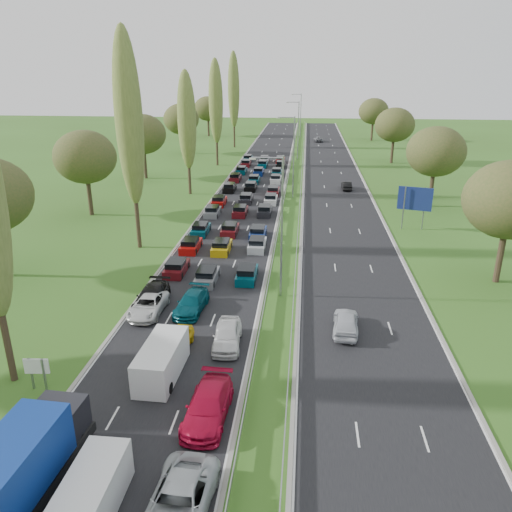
% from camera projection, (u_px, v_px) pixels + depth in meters
% --- Properties ---
extents(ground, '(260.00, 260.00, 0.00)m').
position_uv_depth(ground, '(293.00, 195.00, 77.36)').
color(ground, '#33581B').
rests_on(ground, ground).
extents(near_carriageway, '(10.50, 215.00, 0.04)m').
position_uv_depth(near_carriageway, '(251.00, 190.00, 80.31)').
color(near_carriageway, black).
rests_on(near_carriageway, ground).
extents(far_carriageway, '(10.50, 215.00, 0.04)m').
position_uv_depth(far_carriageway, '(336.00, 192.00, 79.07)').
color(far_carriageway, black).
rests_on(far_carriageway, ground).
extents(central_reservation, '(2.36, 215.00, 0.32)m').
position_uv_depth(central_reservation, '(294.00, 188.00, 79.49)').
color(central_reservation, gray).
rests_on(central_reservation, ground).
extents(lamp_columns, '(0.18, 140.18, 12.00)m').
position_uv_depth(lamp_columns, '(294.00, 158.00, 73.39)').
color(lamp_columns, gray).
rests_on(lamp_columns, ground).
extents(poplar_row, '(2.80, 127.80, 22.44)m').
position_uv_depth(poplar_row, '(167.00, 118.00, 63.45)').
color(poplar_row, '#2D2116').
rests_on(poplar_row, ground).
extents(woodland_left, '(8.00, 166.00, 11.10)m').
position_uv_depth(woodland_left, '(73.00, 162.00, 60.91)').
color(woodland_left, '#2D2116').
rests_on(woodland_left, ground).
extents(woodland_right, '(8.00, 153.00, 11.10)m').
position_uv_depth(woodland_right, '(452.00, 162.00, 60.44)').
color(woodland_right, '#2D2116').
rests_on(woodland_right, ground).
extents(traffic_queue_fill, '(9.09, 67.92, 0.80)m').
position_uv_depth(traffic_queue_fill, '(248.00, 194.00, 75.68)').
color(traffic_queue_fill, '#590F14').
rests_on(traffic_queue_fill, ground).
extents(near_car_2, '(2.42, 5.07, 1.40)m').
position_uv_depth(near_car_2, '(148.00, 305.00, 39.51)').
color(near_car_2, silver).
rests_on(near_car_2, near_carriageway).
extents(near_car_3, '(2.23, 5.33, 1.54)m').
position_uv_depth(near_car_3, '(152.00, 297.00, 40.88)').
color(near_car_3, black).
rests_on(near_car_3, near_carriageway).
extents(near_car_7, '(2.40, 5.13, 1.45)m').
position_uv_depth(near_car_7, '(192.00, 303.00, 39.92)').
color(near_car_7, '#05434E').
rests_on(near_car_7, near_carriageway).
extents(near_car_8, '(1.82, 4.06, 1.35)m').
position_uv_depth(near_car_8, '(177.00, 341.00, 34.35)').
color(near_car_8, '#BE9B0C').
rests_on(near_car_8, near_carriageway).
extents(near_car_10, '(2.94, 5.83, 1.58)m').
position_uv_depth(near_car_10, '(179.00, 504.00, 21.37)').
color(near_car_10, '#9FA4A8').
rests_on(near_car_10, near_carriageway).
extents(near_car_11, '(2.43, 5.57, 1.59)m').
position_uv_depth(near_car_11, '(208.00, 406.00, 27.57)').
color(near_car_11, '#AB0A2B').
rests_on(near_car_11, near_carriageway).
extents(near_car_12, '(2.19, 4.83, 1.61)m').
position_uv_depth(near_car_12, '(227.00, 335.00, 34.89)').
color(near_car_12, silver).
rests_on(near_car_12, near_carriageway).
extents(far_car_0, '(2.18, 4.70, 1.56)m').
position_uv_depth(far_car_0, '(346.00, 322.00, 36.74)').
color(far_car_0, '#B9BCC4').
rests_on(far_car_0, far_carriageway).
extents(far_car_1, '(1.55, 4.09, 1.33)m').
position_uv_depth(far_car_1, '(346.00, 185.00, 80.35)').
color(far_car_1, black).
rests_on(far_car_1, far_carriageway).
extents(far_car_2, '(2.49, 4.81, 1.30)m').
position_uv_depth(far_car_2, '(318.00, 139.00, 133.71)').
color(far_car_2, slate).
rests_on(far_car_2, far_carriageway).
extents(blue_lorry, '(2.44, 8.78, 3.71)m').
position_uv_depth(blue_lorry, '(22.00, 468.00, 21.79)').
color(blue_lorry, black).
rests_on(blue_lorry, near_carriageway).
extents(white_van_front, '(2.03, 5.18, 2.08)m').
position_uv_depth(white_van_front, '(93.00, 492.00, 21.62)').
color(white_van_front, silver).
rests_on(white_van_front, near_carriageway).
extents(white_van_rear, '(2.15, 5.50, 2.21)m').
position_uv_depth(white_van_rear, '(163.00, 358.00, 31.51)').
color(white_van_rear, silver).
rests_on(white_van_rear, near_carriageway).
extents(info_sign, '(1.50, 0.23, 2.10)m').
position_uv_depth(info_sign, '(37.00, 369.00, 29.93)').
color(info_sign, gray).
rests_on(info_sign, ground).
extents(direction_sign, '(3.88, 1.18, 5.20)m').
position_uv_depth(direction_sign, '(415.00, 201.00, 59.45)').
color(direction_sign, gray).
rests_on(direction_sign, ground).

